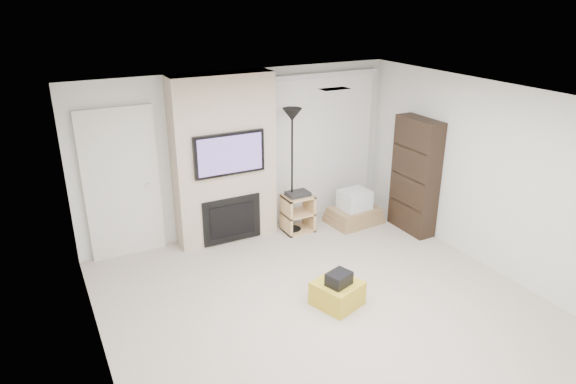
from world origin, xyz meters
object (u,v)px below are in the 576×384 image
floor_lamp (292,136)px  bookshelf (415,176)px  ottoman (337,293)px  av_stand (298,211)px  box_stack (354,210)px

floor_lamp → bookshelf: size_ratio=1.09×
floor_lamp → ottoman: bearing=-102.9°
floor_lamp → bookshelf: floor_lamp is taller
ottoman → floor_lamp: 2.53m
av_stand → floor_lamp: bearing=151.7°
box_stack → ottoman: bearing=-129.1°
floor_lamp → av_stand: floor_lamp is taller
floor_lamp → av_stand: bearing=-28.3°
bookshelf → box_stack: bearing=136.3°
ottoman → av_stand: av_stand is taller
ottoman → bookshelf: 2.62m
ottoman → bookshelf: (2.18, 1.24, 0.75)m
av_stand → bookshelf: 1.89m
av_stand → ottoman: bearing=-105.3°
floor_lamp → box_stack: bearing=-10.3°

